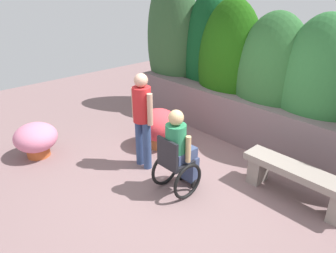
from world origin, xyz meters
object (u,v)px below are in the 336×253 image
Objects in this scene: person_in_wheelchair at (178,154)px; flower_pot_terracotta_by_wall at (159,127)px; stone_bench at (297,179)px; person_standing_companion at (142,115)px; flower_pot_purple_near at (36,139)px.

person_in_wheelchair reaches higher than flower_pot_terracotta_by_wall.
flower_pot_terracotta_by_wall is (-2.58, -0.38, 0.06)m from stone_bench.
person_in_wheelchair is at bearing -143.37° from stone_bench.
flower_pot_terracotta_by_wall is at bearing 133.95° from person_standing_companion.
person_standing_companion reaches higher than flower_pot_terracotta_by_wall.
stone_bench is 2.06× the size of flower_pot_terracotta_by_wall.
flower_pot_purple_near is at bearing -152.27° from stone_bench.
flower_pot_purple_near is at bearing -122.99° from flower_pot_terracotta_by_wall.
person_in_wheelchair is 1.46m from flower_pot_terracotta_by_wall.
person_in_wheelchair is 0.95m from person_standing_companion.
person_in_wheelchair is 2.75m from flower_pot_purple_near.
person_in_wheelchair is (-1.32, -1.09, 0.27)m from stone_bench.
person_in_wheelchair reaches higher than flower_pot_purple_near.
stone_bench is at bearing 40.43° from person_standing_companion.
person_in_wheelchair is at bearing -29.73° from flower_pot_terracotta_by_wall.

